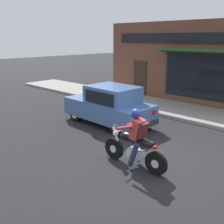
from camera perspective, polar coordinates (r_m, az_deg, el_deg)
name	(u,v)px	position (r m, az deg, el deg)	size (l,w,h in m)	color
ground_plane	(149,160)	(7.64, 8.15, -10.38)	(80.00, 80.00, 0.00)	black
sidewalk_curb	(161,106)	(13.27, 10.58, 1.21)	(2.60, 22.00, 0.14)	gray
storefront_building	(185,63)	(14.07, 15.62, 10.15)	(1.25, 9.50, 4.20)	brown
motorcycle_with_rider	(135,143)	(7.00, 4.98, -6.73)	(0.56, 2.02, 1.62)	black
car_hatchback	(109,106)	(10.40, -0.56, 1.39)	(1.75, 3.83, 1.57)	black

